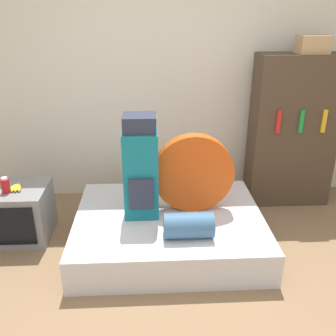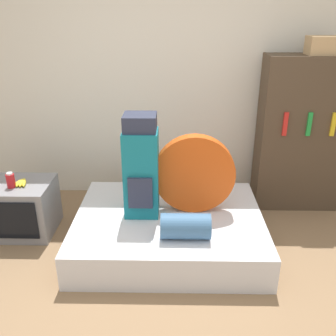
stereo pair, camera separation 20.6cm
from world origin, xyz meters
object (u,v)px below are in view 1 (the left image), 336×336
(backpack, at_px, (141,169))
(tent_bag, at_px, (194,173))
(bookshelf, at_px, (292,132))
(television, at_px, (16,213))
(canister, at_px, (5,185))
(cardboard_box, at_px, (313,44))
(sleeping_roll, at_px, (189,225))

(backpack, relative_size, tent_bag, 1.27)
(backpack, xyz_separation_m, bookshelf, (1.57, 0.75, 0.05))
(television, bearing_deg, tent_bag, -3.21)
(canister, bearing_deg, backpack, -4.13)
(television, xyz_separation_m, cardboard_box, (2.81, 0.57, 1.42))
(backpack, relative_size, cardboard_box, 3.15)
(canister, bearing_deg, cardboard_box, 12.78)
(sleeping_roll, distance_m, television, 1.64)
(cardboard_box, bearing_deg, bookshelf, 161.40)
(backpack, relative_size, sleeping_roll, 2.28)
(bookshelf, bearing_deg, tent_bag, -148.30)
(television, xyz_separation_m, canister, (-0.02, -0.07, 0.32))
(television, height_order, canister, canister)
(bookshelf, bearing_deg, canister, -166.42)
(sleeping_roll, relative_size, television, 0.65)
(canister, relative_size, bookshelf, 0.09)
(backpack, distance_m, canister, 1.20)
(tent_bag, bearing_deg, cardboard_box, 29.23)
(sleeping_roll, bearing_deg, bookshelf, 43.44)
(tent_bag, relative_size, sleeping_roll, 1.79)
(television, xyz_separation_m, bookshelf, (2.74, 0.60, 0.54))
(sleeping_roll, relative_size, cardboard_box, 1.38)
(canister, bearing_deg, bookshelf, 13.58)
(canister, relative_size, cardboard_box, 0.50)
(sleeping_roll, xyz_separation_m, cardboard_box, (1.27, 1.11, 1.26))
(backpack, xyz_separation_m, canister, (-1.18, 0.09, -0.17))
(sleeping_roll, bearing_deg, tent_bag, 79.34)
(backpack, height_order, sleeping_roll, backpack)
(tent_bag, distance_m, cardboard_box, 1.70)
(television, bearing_deg, canister, -103.36)
(television, height_order, cardboard_box, cardboard_box)
(sleeping_roll, bearing_deg, canister, 163.17)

